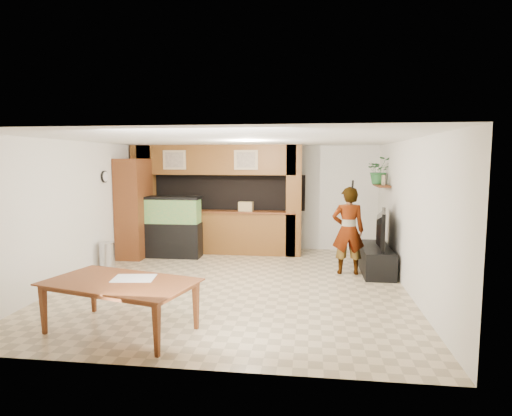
# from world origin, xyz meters

# --- Properties ---
(floor) EXTENTS (6.50, 6.50, 0.00)m
(floor) POSITION_xyz_m (0.00, 0.00, 0.00)
(floor) COLOR #C8B28B
(floor) RESTS_ON ground
(ceiling) EXTENTS (6.50, 6.50, 0.00)m
(ceiling) POSITION_xyz_m (0.00, 0.00, 2.60)
(ceiling) COLOR white
(ceiling) RESTS_ON wall_back
(wall_back) EXTENTS (6.00, 0.00, 6.00)m
(wall_back) POSITION_xyz_m (0.00, 3.25, 1.30)
(wall_back) COLOR silver
(wall_back) RESTS_ON floor
(wall_left) EXTENTS (0.00, 6.50, 6.50)m
(wall_left) POSITION_xyz_m (-3.00, 0.00, 1.30)
(wall_left) COLOR silver
(wall_left) RESTS_ON floor
(wall_right) EXTENTS (0.00, 6.50, 6.50)m
(wall_right) POSITION_xyz_m (3.00, 0.00, 1.30)
(wall_right) COLOR silver
(wall_right) RESTS_ON floor
(partition) EXTENTS (4.20, 0.99, 2.60)m
(partition) POSITION_xyz_m (-0.95, 2.64, 1.31)
(partition) COLOR brown
(partition) RESTS_ON floor
(wall_clock) EXTENTS (0.05, 0.25, 0.25)m
(wall_clock) POSITION_xyz_m (-2.97, 1.00, 1.90)
(wall_clock) COLOR black
(wall_clock) RESTS_ON wall_left
(wall_shelf) EXTENTS (0.25, 0.90, 0.04)m
(wall_shelf) POSITION_xyz_m (2.85, 1.95, 1.70)
(wall_shelf) COLOR brown
(wall_shelf) RESTS_ON wall_right
(pantry_cabinet) EXTENTS (0.57, 0.93, 2.28)m
(pantry_cabinet) POSITION_xyz_m (-2.70, 1.84, 1.14)
(pantry_cabinet) COLOR brown
(pantry_cabinet) RESTS_ON floor
(trash_can) EXTENTS (0.32, 0.32, 0.58)m
(trash_can) POSITION_xyz_m (-2.77, 0.59, 0.29)
(trash_can) COLOR #B2B2B7
(trash_can) RESTS_ON floor
(aquarium) EXTENTS (1.28, 0.48, 1.42)m
(aquarium) POSITION_xyz_m (-1.81, 1.95, 0.69)
(aquarium) COLOR black
(aquarium) RESTS_ON floor
(tv_stand) EXTENTS (0.57, 1.56, 0.52)m
(tv_stand) POSITION_xyz_m (2.65, 1.15, 0.26)
(tv_stand) COLOR black
(tv_stand) RESTS_ON floor
(television) EXTENTS (0.37, 1.28, 0.73)m
(television) POSITION_xyz_m (2.65, 1.15, 0.89)
(television) COLOR black
(television) RESTS_ON tv_stand
(photo_frame) EXTENTS (0.05, 0.16, 0.22)m
(photo_frame) POSITION_xyz_m (2.85, 1.76, 1.83)
(photo_frame) COLOR tan
(photo_frame) RESTS_ON wall_shelf
(potted_plant) EXTENTS (0.59, 0.53, 0.60)m
(potted_plant) POSITION_xyz_m (2.82, 2.15, 2.02)
(potted_plant) COLOR #296832
(potted_plant) RESTS_ON wall_shelf
(person) EXTENTS (0.64, 0.43, 1.73)m
(person) POSITION_xyz_m (2.08, 0.96, 0.87)
(person) COLOR #91704F
(person) RESTS_ON floor
(microphone) EXTENTS (0.04, 0.11, 0.17)m
(microphone) POSITION_xyz_m (2.13, 0.80, 1.78)
(microphone) COLOR black
(microphone) RESTS_ON person
(dining_table) EXTENTS (2.15, 1.54, 0.68)m
(dining_table) POSITION_xyz_m (-1.12, -2.40, 0.34)
(dining_table) COLOR brown
(dining_table) RESTS_ON floor
(newspaper_a) EXTENTS (0.59, 0.47, 0.01)m
(newspaper_a) POSITION_xyz_m (-0.98, -2.22, 0.68)
(newspaper_a) COLOR silver
(newspaper_a) RESTS_ON dining_table
(counter_box) EXTENTS (0.34, 0.24, 0.22)m
(counter_box) POSITION_xyz_m (-0.18, 2.45, 1.15)
(counter_box) COLOR tan
(counter_box) RESTS_ON partition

